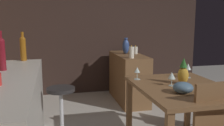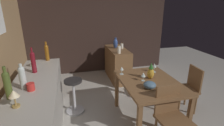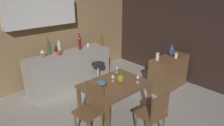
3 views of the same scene
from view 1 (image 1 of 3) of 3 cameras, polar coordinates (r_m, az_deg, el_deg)
wall_side_right at (r=4.89m, az=-5.12°, el=8.45°), size 0.10×4.40×2.60m
dining_table at (r=2.72m, az=15.38°, el=-6.90°), size 1.18×0.89×0.74m
kitchen_counter at (r=2.58m, az=-22.79°, el=-12.98°), size 2.10×0.60×0.90m
sideboard_cabinet at (r=4.42m, az=3.75°, el=-3.32°), size 1.10×0.44×0.82m
bar_stool at (r=3.04m, az=-11.23°, el=-10.97°), size 0.34×0.34×0.65m
wine_glass_left at (r=2.88m, az=5.67°, el=-1.71°), size 0.07×0.07×0.14m
wine_glass_right at (r=3.09m, az=16.68°, el=-0.91°), size 0.08×0.08×0.17m
wine_glass_center at (r=2.66m, az=13.25°, el=-2.82°), size 0.08×0.08×0.14m
pineapple_centerpiece at (r=2.78m, az=15.68°, el=-2.12°), size 0.11×0.11×0.28m
fruit_bowl at (r=2.45m, az=15.64°, el=-5.33°), size 0.19×0.19×0.10m
wine_bottle_ruby at (r=2.79m, az=-23.50°, el=2.17°), size 0.07×0.07×0.40m
wine_bottle_amber at (r=3.36m, az=-19.34°, el=3.35°), size 0.07×0.07×0.36m
cup_white at (r=3.13m, az=-23.84°, el=0.24°), size 0.11×0.07×0.08m
pillar_candle_tall at (r=4.42m, az=5.26°, el=2.86°), size 0.08×0.08×0.15m
pillar_candle_short at (r=3.92m, az=4.39°, el=2.37°), size 0.08×0.08×0.20m
vase_ceramic_blue at (r=4.40m, az=3.11°, el=3.77°), size 0.12×0.12×0.28m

